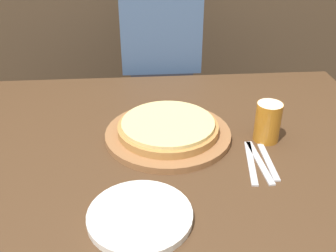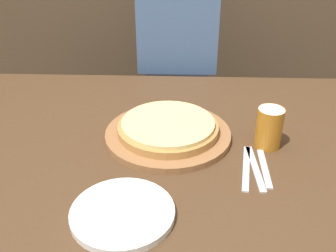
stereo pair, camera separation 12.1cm
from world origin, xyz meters
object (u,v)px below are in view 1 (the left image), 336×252
Objects in this scene: dinner_plate at (140,216)px; dinner_knife at (260,162)px; beer_glass at (268,121)px; spoon at (268,162)px; pizza_on_board at (168,130)px; diner_person at (161,81)px; fork at (251,162)px.

dinner_plate is 0.39m from dinner_knife.
dinner_plate is at bearing -140.88° from beer_glass.
pizza_on_board is at bearing 149.98° from spoon.
diner_person is (-0.28, 0.69, -0.16)m from beer_glass.
dinner_knife is at bearing -74.22° from diner_person.
pizza_on_board is at bearing 147.54° from dinner_knife.
beer_glass is at bearing 57.23° from fork.
pizza_on_board is 0.27m from fork.
dinner_knife is 0.85m from diner_person.
dinner_knife is (0.25, -0.16, -0.02)m from pizza_on_board.
beer_glass reaches higher than dinner_plate.
spoon is 0.86m from diner_person.
dinner_knife is at bearing -32.46° from pizza_on_board.
spoon is at bearing 0.00° from fork.
pizza_on_board is at bearing 75.38° from dinner_plate.
dinner_knife is (-0.05, -0.12, -0.06)m from beer_glass.
dinner_knife is (0.02, 0.00, 0.00)m from fork.
pizza_on_board is 1.58× the size of dinner_plate.
fork and spoon have the same top height.
pizza_on_board is 3.15× the size of beer_glass.
fork is (0.22, -0.16, -0.02)m from pizza_on_board.
diner_person is (-0.25, 0.81, -0.10)m from spoon.
diner_person reaches higher than dinner_plate.
dinner_plate is at bearing -151.39° from spoon.
pizza_on_board is 0.29× the size of diner_person.
beer_glass is 0.09× the size of diner_person.
diner_person is (0.11, 1.01, -0.10)m from dinner_plate.
fork and dinner_knife have the same top height.
diner_person is at bearing 88.48° from pizza_on_board.
dinner_knife is at bearing -113.52° from beer_glass.
beer_glass is 0.59× the size of dinner_knife.
fork is at bearing -35.29° from pizza_on_board.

